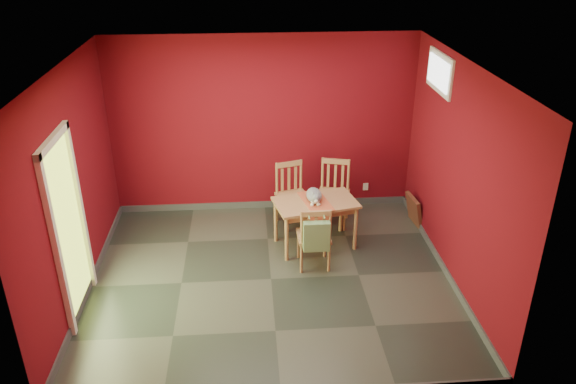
{
  "coord_description": "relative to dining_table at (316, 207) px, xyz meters",
  "views": [
    {
      "loc": [
        -0.24,
        -5.91,
        4.1
      ],
      "look_at": [
        0.25,
        0.45,
        1.0
      ],
      "focal_mm": 35.0,
      "sensor_mm": 36.0,
      "label": 1
    }
  ],
  "objects": [
    {
      "name": "room_shell",
      "position": [
        -0.65,
        -0.79,
        -0.55
      ],
      "size": [
        4.5,
        4.5,
        4.5
      ],
      "color": "#610A13",
      "rests_on": "ground"
    },
    {
      "name": "picture_frame",
      "position": [
        1.54,
        0.49,
        -0.37
      ],
      "size": [
        0.19,
        0.46,
        0.45
      ],
      "color": "brown",
      "rests_on": "ground"
    },
    {
      "name": "table_runner",
      "position": [
        0.0,
        -0.11,
        0.03
      ],
      "size": [
        0.45,
        0.73,
        0.34
      ],
      "color": "#BD5333",
      "rests_on": "dining_table"
    },
    {
      "name": "doorway",
      "position": [
        -2.88,
        -1.19,
        0.53
      ],
      "size": [
        0.06,
        1.01,
        2.13
      ],
      "color": "#B7D838",
      "rests_on": "ground"
    },
    {
      "name": "dining_table",
      "position": [
        0.0,
        0.0,
        0.0
      ],
      "size": [
        1.2,
        0.86,
        0.68
      ],
      "color": "#A6784D",
      "rests_on": "ground"
    },
    {
      "name": "outlet_plate",
      "position": [
        0.95,
        1.2,
        -0.3
      ],
      "size": [
        0.08,
        0.02,
        0.12
      ],
      "primitive_type": "cube",
      "color": "silver",
      "rests_on": "room_shell"
    },
    {
      "name": "chair_near",
      "position": [
        -0.08,
        -0.53,
        -0.14
      ],
      "size": [
        0.42,
        0.42,
        0.89
      ],
      "color": "#A6784D",
      "rests_on": "ground"
    },
    {
      "name": "ground",
      "position": [
        -0.65,
        -0.79,
        -0.6
      ],
      "size": [
        4.5,
        4.5,
        0.0
      ],
      "primitive_type": "plane",
      "color": "#2D342D",
      "rests_on": "ground"
    },
    {
      "name": "window",
      "position": [
        1.58,
        0.21,
        1.75
      ],
      "size": [
        0.05,
        0.9,
        0.5
      ],
      "color": "white",
      "rests_on": "room_shell"
    },
    {
      "name": "tote_bag",
      "position": [
        -0.08,
        -0.74,
        -0.02
      ],
      "size": [
        0.33,
        0.19,
        0.46
      ],
      "color": "#688E5A",
      "rests_on": "chair_near"
    },
    {
      "name": "chair_far_right",
      "position": [
        0.35,
        0.66,
        -0.1
      ],
      "size": [
        0.55,
        0.55,
        0.96
      ],
      "color": "#A6784D",
      "rests_on": "ground"
    },
    {
      "name": "chair_far_left",
      "position": [
        -0.26,
        0.65,
        -0.11
      ],
      "size": [
        0.54,
        0.54,
        0.94
      ],
      "color": "#A6784D",
      "rests_on": "ground"
    },
    {
      "name": "cat",
      "position": [
        -0.02,
        0.04,
        0.19
      ],
      "size": [
        0.38,
        0.49,
        0.22
      ],
      "primitive_type": null,
      "rotation": [
        0.0,
        0.0,
        0.39
      ],
      "color": "slate",
      "rests_on": "table_runner"
    }
  ]
}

